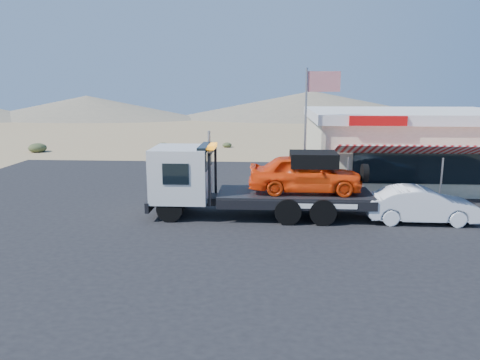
{
  "coord_description": "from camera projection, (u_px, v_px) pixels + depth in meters",
  "views": [
    {
      "loc": [
        2.97,
        -16.91,
        5.33
      ],
      "look_at": [
        1.89,
        1.6,
        1.5
      ],
      "focal_mm": 35.0,
      "sensor_mm": 36.0,
      "label": 1
    }
  ],
  "objects": [
    {
      "name": "asphalt_lot",
      "position": [
        244.0,
        207.0,
        20.59
      ],
      "size": [
        32.0,
        24.0,
        0.02
      ],
      "primitive_type": "cube",
      "color": "black",
      "rests_on": "ground"
    },
    {
      "name": "white_sedan",
      "position": [
        421.0,
        205.0,
        18.15
      ],
      "size": [
        4.22,
        1.54,
        1.38
      ],
      "primitive_type": "imported",
      "rotation": [
        0.0,
        0.0,
        1.55
      ],
      "color": "white",
      "rests_on": "asphalt_lot"
    },
    {
      "name": "ground",
      "position": [
        188.0,
        226.0,
        17.78
      ],
      "size": [
        120.0,
        120.0,
        0.0
      ],
      "primitive_type": "plane",
      "color": "#9D8159",
      "rests_on": "ground"
    },
    {
      "name": "distant_hills",
      "position": [
        185.0,
        106.0,
        71.86
      ],
      "size": [
        126.0,
        48.0,
        4.2
      ],
      "color": "#726B59",
      "rests_on": "ground"
    },
    {
      "name": "flagpole",
      "position": [
        311.0,
        119.0,
        21.13
      ],
      "size": [
        1.55,
        0.1,
        6.0
      ],
      "color": "#99999E",
      "rests_on": "asphalt_lot"
    },
    {
      "name": "jerky_store",
      "position": [
        405.0,
        146.0,
        25.55
      ],
      "size": [
        10.4,
        9.97,
        3.9
      ],
      "color": "#C4BB94",
      "rests_on": "asphalt_lot"
    },
    {
      "name": "tow_truck",
      "position": [
        254.0,
        178.0,
        18.84
      ],
      "size": [
        8.77,
        2.6,
        2.93
      ],
      "color": "black",
      "rests_on": "asphalt_lot"
    }
  ]
}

